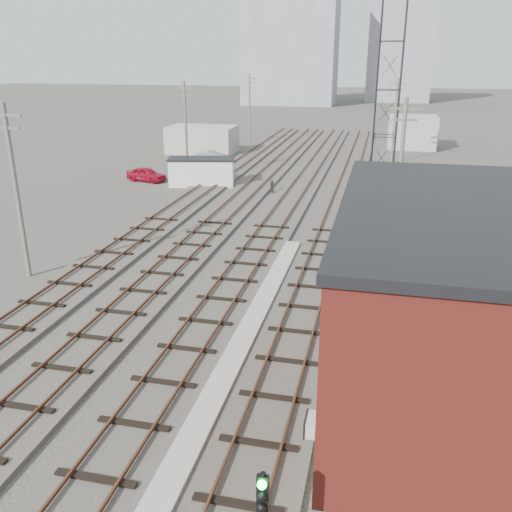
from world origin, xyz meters
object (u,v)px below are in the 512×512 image
(switch_stand, at_px, (272,187))
(car_red, at_px, (146,174))
(car_grey, at_px, (188,163))
(car_silver, at_px, (211,157))
(site_trailer, at_px, (202,172))

(switch_stand, relative_size, car_red, 0.30)
(car_red, xyz_separation_m, car_grey, (1.91, 6.36, -0.05))
(car_grey, bearing_deg, car_red, 144.62)
(switch_stand, bearing_deg, car_silver, 122.79)
(car_silver, height_order, car_grey, car_silver)
(car_red, distance_m, car_grey, 6.64)
(car_silver, bearing_deg, car_grey, 151.39)
(site_trailer, bearing_deg, car_red, 163.20)
(car_red, relative_size, car_grey, 0.92)
(switch_stand, height_order, site_trailer, site_trailer)
(site_trailer, height_order, car_silver, site_trailer)
(switch_stand, height_order, car_red, car_red)
(switch_stand, bearing_deg, site_trailer, 162.76)
(car_red, bearing_deg, car_grey, -3.29)
(car_grey, bearing_deg, site_trailer, -169.90)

